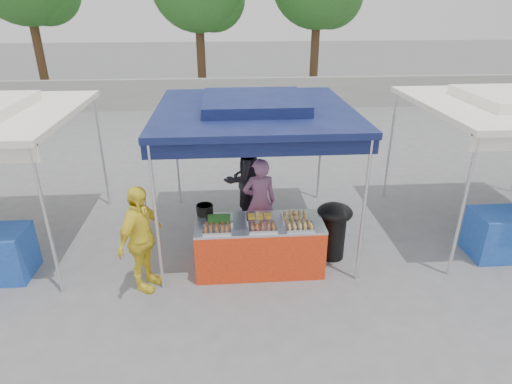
{
  "coord_description": "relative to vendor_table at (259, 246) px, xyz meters",
  "views": [
    {
      "loc": [
        -0.49,
        -5.94,
        4.03
      ],
      "look_at": [
        0.0,
        0.6,
        1.05
      ],
      "focal_mm": 30.0,
      "sensor_mm": 36.0,
      "label": 1
    }
  ],
  "objects": [
    {
      "name": "vendor_woman",
      "position": [
        0.07,
        0.8,
        0.38
      ],
      "size": [
        0.63,
        0.46,
        1.61
      ],
      "primitive_type": "imported",
      "rotation": [
        0.0,
        0.0,
        3.27
      ],
      "color": "#9E648F",
      "rests_on": "ground_plane"
    },
    {
      "name": "helper_man",
      "position": [
        -0.19,
        1.7,
        0.48
      ],
      "size": [
        1.11,
        1.1,
        1.81
      ],
      "primitive_type": "imported",
      "rotation": [
        0.0,
        0.0,
        3.9
      ],
      "color": "#222228",
      "rests_on": "ground_plane"
    },
    {
      "name": "crate_left",
      "position": [
        -0.55,
        0.8,
        -0.29
      ],
      "size": [
        0.45,
        0.32,
        0.27
      ],
      "primitive_type": "cube",
      "color": "#1737BB",
      "rests_on": "ground_plane"
    },
    {
      "name": "vendor_table",
      "position": [
        0.0,
        0.0,
        0.0
      ],
      "size": [
        2.0,
        0.8,
        0.85
      ],
      "color": "red",
      "rests_on": "ground_plane"
    },
    {
      "name": "crate_stacked",
      "position": [
        0.33,
        0.76,
        0.01
      ],
      "size": [
        0.47,
        0.33,
        0.28
      ],
      "primitive_type": "cube",
      "color": "#1737BB",
      "rests_on": "crate_right"
    },
    {
      "name": "cooking_pot",
      "position": [
        -0.85,
        0.35,
        0.5
      ],
      "size": [
        0.27,
        0.27,
        0.16
      ],
      "primitive_type": "cylinder",
      "color": "black",
      "rests_on": "vendor_table"
    },
    {
      "name": "food_tray_fl",
      "position": [
        -0.66,
        -0.23,
        0.46
      ],
      "size": [
        0.42,
        0.3,
        0.07
      ],
      "color": "white",
      "rests_on": "vendor_table"
    },
    {
      "name": "crate_right",
      "position": [
        0.33,
        0.76,
        -0.28
      ],
      "size": [
        0.49,
        0.34,
        0.29
      ],
      "primitive_type": "cube",
      "color": "#1737BB",
      "rests_on": "ground_plane"
    },
    {
      "name": "food_tray_fm",
      "position": [
        0.03,
        -0.22,
        0.46
      ],
      "size": [
        0.42,
        0.3,
        0.07
      ],
      "color": "white",
      "rests_on": "vendor_table"
    },
    {
      "name": "customer_person",
      "position": [
        -1.76,
        -0.36,
        0.41
      ],
      "size": [
        0.79,
        1.05,
        1.66
      ],
      "primitive_type": "imported",
      "rotation": [
        0.0,
        0.0,
        1.12
      ],
      "color": "yellow",
      "rests_on": "ground_plane"
    },
    {
      "name": "food_tray_fr",
      "position": [
        0.59,
        -0.24,
        0.46
      ],
      "size": [
        0.42,
        0.3,
        0.07
      ],
      "color": "white",
      "rests_on": "vendor_table"
    },
    {
      "name": "food_tray_bm",
      "position": [
        0.01,
        0.1,
        0.46
      ],
      "size": [
        0.42,
        0.3,
        0.07
      ],
      "color": "white",
      "rests_on": "vendor_table"
    },
    {
      "name": "food_tray_br",
      "position": [
        0.57,
        0.08,
        0.46
      ],
      "size": [
        0.42,
        0.3,
        0.07
      ],
      "color": "white",
      "rests_on": "vendor_table"
    },
    {
      "name": "skewer_cup",
      "position": [
        -0.05,
        -0.18,
        0.47
      ],
      "size": [
        0.08,
        0.08,
        0.1
      ],
      "primitive_type": "cylinder",
      "color": "silver",
      "rests_on": "vendor_table"
    },
    {
      "name": "ground_plane",
      "position": [
        0.0,
        0.1,
        -0.43
      ],
      "size": [
        80.0,
        80.0,
        0.0
      ],
      "primitive_type": "plane",
      "color": "slate"
    },
    {
      "name": "wok_burner",
      "position": [
        1.26,
        0.26,
        0.16
      ],
      "size": [
        0.58,
        0.58,
        0.98
      ],
      "rotation": [
        0.0,
        0.0,
        0.14
      ],
      "color": "black",
      "rests_on": "ground_plane"
    },
    {
      "name": "main_canopy",
      "position": [
        0.0,
        1.07,
        1.94
      ],
      "size": [
        3.2,
        3.2,
        2.57
      ],
      "color": "silver",
      "rests_on": "ground_plane"
    },
    {
      "name": "back_wall",
      "position": [
        0.0,
        11.1,
        0.17
      ],
      "size": [
        40.0,
        0.25,
        1.2
      ],
      "primitive_type": "cube",
      "color": "gray",
      "rests_on": "ground_plane"
    },
    {
      "name": "food_tray_bl",
      "position": [
        -0.62,
        0.06,
        0.46
      ],
      "size": [
        0.42,
        0.3,
        0.07
      ],
      "color": "white",
      "rests_on": "vendor_table"
    }
  ]
}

